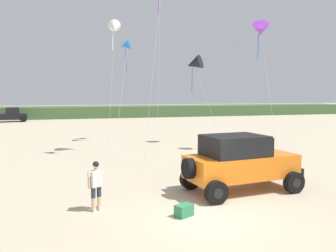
{
  "coord_description": "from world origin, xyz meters",
  "views": [
    {
      "loc": [
        -4.11,
        -9.59,
        3.87
      ],
      "look_at": [
        -0.61,
        2.96,
        2.63
      ],
      "focal_mm": 36.13,
      "sensor_mm": 36.0,
      "label": 1
    }
  ],
  "objects_px": {
    "kite_pink_ribbon": "(194,64)",
    "kite_green_box": "(115,28)",
    "jeep": "(240,161)",
    "distant_pickup": "(9,115)",
    "kite_blue_swept": "(128,46)",
    "person_watching": "(96,183)",
    "kite_orange_streamer": "(261,30)",
    "cooler_box": "(184,210)"
  },
  "relations": [
    {
      "from": "kite_orange_streamer",
      "to": "kite_green_box",
      "type": "distance_m",
      "value": 9.5
    },
    {
      "from": "kite_orange_streamer",
      "to": "kite_pink_ribbon",
      "type": "xyz_separation_m",
      "value": [
        -2.92,
        4.72,
        -1.88
      ]
    },
    {
      "from": "distant_pickup",
      "to": "kite_green_box",
      "type": "height_order",
      "value": "kite_green_box"
    },
    {
      "from": "kite_orange_streamer",
      "to": "kite_pink_ribbon",
      "type": "height_order",
      "value": "kite_orange_streamer"
    },
    {
      "from": "cooler_box",
      "to": "kite_pink_ribbon",
      "type": "relative_size",
      "value": 0.08
    },
    {
      "from": "distant_pickup",
      "to": "kite_green_box",
      "type": "bearing_deg",
      "value": -69.56
    },
    {
      "from": "person_watching",
      "to": "kite_blue_swept",
      "type": "bearing_deg",
      "value": 77.17
    },
    {
      "from": "kite_pink_ribbon",
      "to": "kite_blue_swept",
      "type": "xyz_separation_m",
      "value": [
        -4.84,
        1.83,
        1.42
      ]
    },
    {
      "from": "kite_pink_ribbon",
      "to": "kite_green_box",
      "type": "bearing_deg",
      "value": -147.98
    },
    {
      "from": "person_watching",
      "to": "kite_pink_ribbon",
      "type": "relative_size",
      "value": 0.24
    },
    {
      "from": "person_watching",
      "to": "kite_orange_streamer",
      "type": "distance_m",
      "value": 16.16
    },
    {
      "from": "kite_orange_streamer",
      "to": "cooler_box",
      "type": "bearing_deg",
      "value": -129.97
    },
    {
      "from": "kite_green_box",
      "to": "kite_blue_swept",
      "type": "bearing_deg",
      "value": 73.85
    },
    {
      "from": "distant_pickup",
      "to": "kite_orange_streamer",
      "type": "distance_m",
      "value": 37.44
    },
    {
      "from": "distant_pickup",
      "to": "kite_blue_swept",
      "type": "relative_size",
      "value": 0.6
    },
    {
      "from": "kite_pink_ribbon",
      "to": "kite_green_box",
      "type": "xyz_separation_m",
      "value": [
        -6.56,
        -4.1,
        1.64
      ]
    },
    {
      "from": "kite_pink_ribbon",
      "to": "kite_green_box",
      "type": "relative_size",
      "value": 0.83
    },
    {
      "from": "distant_pickup",
      "to": "kite_blue_swept",
      "type": "height_order",
      "value": "kite_blue_swept"
    },
    {
      "from": "cooler_box",
      "to": "kite_blue_swept",
      "type": "xyz_separation_m",
      "value": [
        0.91,
        16.9,
        7.41
      ]
    },
    {
      "from": "kite_pink_ribbon",
      "to": "distant_pickup",
      "type": "bearing_deg",
      "value": 124.49
    },
    {
      "from": "cooler_box",
      "to": "distant_pickup",
      "type": "distance_m",
      "value": 42.5
    },
    {
      "from": "kite_pink_ribbon",
      "to": "person_watching",
      "type": "bearing_deg",
      "value": -121.35
    },
    {
      "from": "person_watching",
      "to": "kite_pink_ribbon",
      "type": "distance_m",
      "value": 16.97
    },
    {
      "from": "kite_orange_streamer",
      "to": "kite_blue_swept",
      "type": "xyz_separation_m",
      "value": [
        -7.76,
        6.55,
        -0.46
      ]
    },
    {
      "from": "cooler_box",
      "to": "kite_orange_streamer",
      "type": "relative_size",
      "value": 0.06
    },
    {
      "from": "kite_orange_streamer",
      "to": "kite_green_box",
      "type": "xyz_separation_m",
      "value": [
        -9.48,
        0.62,
        -0.24
      ]
    },
    {
      "from": "kite_green_box",
      "to": "distant_pickup",
      "type": "bearing_deg",
      "value": 110.44
    },
    {
      "from": "cooler_box",
      "to": "kite_green_box",
      "type": "distance_m",
      "value": 13.38
    },
    {
      "from": "jeep",
      "to": "kite_green_box",
      "type": "distance_m",
      "value": 11.74
    },
    {
      "from": "jeep",
      "to": "person_watching",
      "type": "relative_size",
      "value": 2.98
    },
    {
      "from": "distant_pickup",
      "to": "jeep",
      "type": "bearing_deg",
      "value": -68.93
    },
    {
      "from": "person_watching",
      "to": "cooler_box",
      "type": "xyz_separation_m",
      "value": [
        2.64,
        -1.28,
        -0.75
      ]
    },
    {
      "from": "jeep",
      "to": "distant_pickup",
      "type": "xyz_separation_m",
      "value": [
        -14.93,
        38.73,
        -0.26
      ]
    },
    {
      "from": "kite_pink_ribbon",
      "to": "kite_blue_swept",
      "type": "distance_m",
      "value": 5.37
    },
    {
      "from": "cooler_box",
      "to": "kite_pink_ribbon",
      "type": "height_order",
      "value": "kite_pink_ribbon"
    },
    {
      "from": "jeep",
      "to": "person_watching",
      "type": "bearing_deg",
      "value": -172.2
    },
    {
      "from": "person_watching",
      "to": "kite_blue_swept",
      "type": "xyz_separation_m",
      "value": [
        3.56,
        15.62,
        6.67
      ]
    },
    {
      "from": "person_watching",
      "to": "kite_green_box",
      "type": "bearing_deg",
      "value": 79.25
    },
    {
      "from": "kite_orange_streamer",
      "to": "kite_blue_swept",
      "type": "bearing_deg",
      "value": 139.83
    },
    {
      "from": "kite_pink_ribbon",
      "to": "cooler_box",
      "type": "bearing_deg",
      "value": -110.91
    },
    {
      "from": "person_watching",
      "to": "kite_orange_streamer",
      "type": "bearing_deg",
      "value": 38.7
    },
    {
      "from": "person_watching",
      "to": "kite_green_box",
      "type": "xyz_separation_m",
      "value": [
        1.84,
        9.68,
        6.89
      ]
    }
  ]
}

